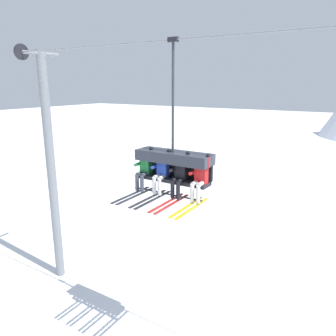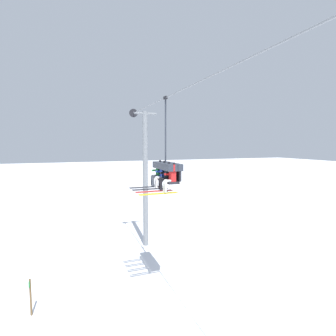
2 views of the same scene
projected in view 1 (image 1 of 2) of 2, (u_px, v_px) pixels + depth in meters
The scene contains 7 objects.
lift_tower_near at pixel (51, 166), 13.32m from camera, with size 0.36×1.88×9.58m.
lift_cable at pixel (274, 31), 7.05m from camera, with size 19.69×0.05×0.05m.
chairlift_chair at pixel (174, 160), 9.21m from camera, with size 2.24×0.74×4.15m.
skier_green at pixel (144, 169), 9.58m from camera, with size 0.48×1.70×1.34m.
skier_blue at pixel (161, 171), 9.27m from camera, with size 0.48×1.70×1.34m.
skier_black at pixel (180, 174), 8.96m from camera, with size 0.48×1.70×1.34m.
skier_red at pixel (199, 178), 8.65m from camera, with size 0.48×1.70×1.34m.
Camera 1 is at (3.37, -8.43, 8.20)m, focal length 35.00 mm.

